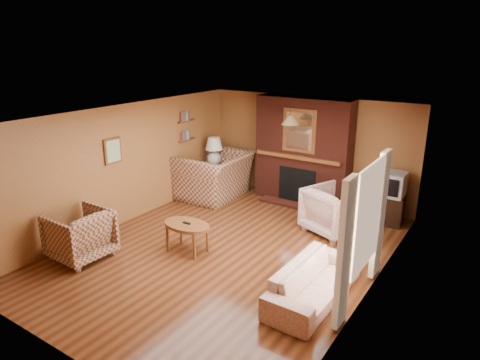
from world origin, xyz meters
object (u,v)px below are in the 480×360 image
Objects in this scene: fireplace at (303,152)px; tv_stand at (389,209)px; plaid_armchair at (80,234)px; table_lamp at (214,150)px; plaid_loveseat at (215,176)px; floral_armchair at (334,210)px; coffee_table at (187,227)px; floral_sofa at (314,282)px; side_table at (215,178)px; crt_tv at (392,184)px.

tv_stand is at bearing -5.15° from fireplace.
plaid_armchair is 5.94m from tv_stand.
table_lamp reaches higher than plaid_armchair.
plaid_loveseat reaches higher than floral_armchair.
coffee_table is (1.38, 1.17, 0.04)m from plaid_armchair.
floral_sofa is 2.69× the size of table_lamp.
plaid_loveseat is 0.45m from side_table.
coffee_table is (-1.84, -2.18, 0.02)m from floral_armchair.
fireplace is 2.17m from table_lamp.
fireplace is 2.09m from crt_tv.
fireplace reaches higher than plaid_loveseat.
fireplace is 1.49× the size of plaid_loveseat.
table_lamp is 4.23m from tv_stand.
side_table is (-0.25, 0.32, -0.19)m from plaid_loveseat.
fireplace is at bearing 174.70° from crt_tv.
fireplace is at bearing 168.97° from tv_stand.
coffee_table is at bearing 88.22° from floral_sofa.
floral_sofa is 3.07× the size of tv_stand.
plaid_loveseat is at bearing 15.06° from floral_armchair.
tv_stand is at bearing 96.98° from plaid_loveseat.
table_lamp is at bearing -176.03° from plaid_armchair.
fireplace is 4.11m from floral_sofa.
table_lamp is at bearing -90.00° from side_table.
plaid_loveseat is at bearing 55.73° from floral_sofa.
side_table is at bearing 178.94° from tv_stand.
floral_armchair is at bearing 138.03° from plaid_armchair.
crt_tv is (2.05, -0.19, -0.33)m from fireplace.
floral_sofa is at bearing -61.70° from fireplace.
crt_tv is (4.00, 4.38, 0.42)m from plaid_armchair.
floral_armchair is 1.35m from crt_tv.
floral_armchair is (3.12, -0.36, -0.08)m from plaid_loveseat.
plaid_armchair reaches higher than coffee_table.
floral_armchair is 2.86m from coffee_table.
crt_tv is (3.90, 0.66, 0.32)m from plaid_loveseat.
plaid_armchair reaches higher than tv_stand.
fireplace is at bearing 29.52° from floral_sofa.
tv_stand is 0.54m from crt_tv.
tv_stand is (4.15, 0.35, -0.75)m from table_lamp.
crt_tv is (4.15, 0.34, -0.20)m from table_lamp.
fireplace is 3.60× the size of side_table.
table_lamp is at bearing 178.94° from tv_stand.
floral_sofa is 1.89× the size of floral_armchair.
fireplace is at bearing 80.46° from coffee_table.
crt_tv is at bearing 4.74° from side_table.
floral_sofa is at bearing -92.57° from crt_tv.
tv_stand is (2.62, 3.21, -0.16)m from coffee_table.
table_lamp reaches higher than coffee_table.
floral_armchair is 3.44m from side_table.
coffee_table is 4.16m from crt_tv.
coffee_table is at bearing 132.22° from plaid_armchair.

